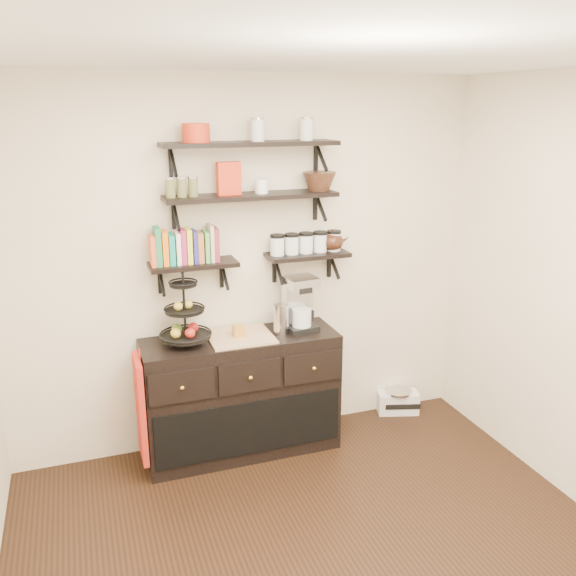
{
  "coord_description": "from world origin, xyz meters",
  "views": [
    {
      "loc": [
        -1.15,
        -2.41,
        2.48
      ],
      "look_at": [
        0.1,
        1.15,
        1.35
      ],
      "focal_mm": 38.0,
      "sensor_mm": 36.0,
      "label": 1
    }
  ],
  "objects_px": {
    "sideboard": "(241,395)",
    "radio": "(398,401)",
    "coffee_maker": "(299,304)",
    "fruit_stand": "(185,320)"
  },
  "relations": [
    {
      "from": "coffee_maker",
      "to": "radio",
      "type": "relative_size",
      "value": 1.09
    },
    {
      "from": "sideboard",
      "to": "fruit_stand",
      "type": "bearing_deg",
      "value": 179.44
    },
    {
      "from": "sideboard",
      "to": "coffee_maker",
      "type": "bearing_deg",
      "value": 3.41
    },
    {
      "from": "sideboard",
      "to": "fruit_stand",
      "type": "distance_m",
      "value": 0.73
    },
    {
      "from": "coffee_maker",
      "to": "radio",
      "type": "bearing_deg",
      "value": 0.05
    },
    {
      "from": "radio",
      "to": "coffee_maker",
      "type": "bearing_deg",
      "value": -156.72
    },
    {
      "from": "sideboard",
      "to": "fruit_stand",
      "type": "relative_size",
      "value": 2.74
    },
    {
      "from": "sideboard",
      "to": "coffee_maker",
      "type": "relative_size",
      "value": 3.48
    },
    {
      "from": "sideboard",
      "to": "coffee_maker",
      "type": "xyz_separation_m",
      "value": [
        0.46,
        0.03,
        0.64
      ]
    },
    {
      "from": "sideboard",
      "to": "radio",
      "type": "xyz_separation_m",
      "value": [
        1.39,
        0.13,
        -0.35
      ]
    }
  ]
}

